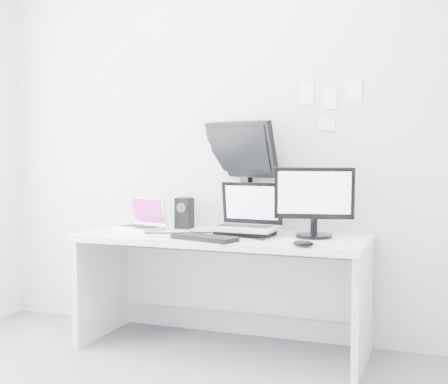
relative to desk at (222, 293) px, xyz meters
The scene contains 13 objects.
back_wall 1.05m from the desk, 90.00° to the left, with size 3.60×3.60×0.00m, color silver.
desk is the anchor object (origin of this frame).
macbook 0.78m from the desk, behind, with size 0.30×0.23×0.23m, color #B3B3B7.
speaker 0.62m from the desk, 148.37° to the left, with size 0.10×0.10×0.21m, color black.
dell_laptop 0.55m from the desk, 14.34° to the left, with size 0.40×0.31×0.33m, color #A0A2A7.
rear_monitor 0.79m from the desk, 82.85° to the left, with size 0.54×0.20×0.74m, color black.
samsung_monitor 0.82m from the desk, ahead, with size 0.48×0.22×0.44m, color black.
keyboard 0.45m from the desk, 94.82° to the right, with size 0.40×0.14×0.03m, color black.
mouse 0.76m from the desk, 27.27° to the right, with size 0.12×0.08×0.04m, color black.
wall_note_0 1.38m from the desk, 37.40° to the left, with size 0.10×0.00×0.14m, color white.
wall_note_1 1.40m from the desk, 29.83° to the left, with size 0.09×0.00×0.13m, color white.
wall_note_2 1.51m from the desk, 24.64° to the left, with size 0.10×0.00×0.14m, color white.
wall_note_3 1.25m from the desk, 30.67° to the left, with size 0.11×0.00×0.08m, color white.
Camera 1 is at (1.33, -2.34, 1.27)m, focal length 49.71 mm.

